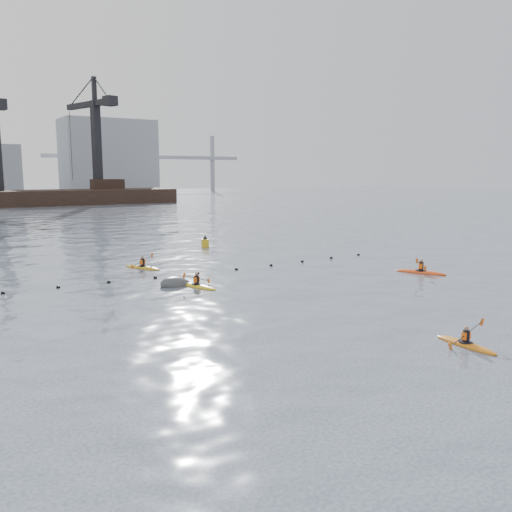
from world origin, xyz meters
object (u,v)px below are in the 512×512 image
object	(u,v)px
kayaker_0	(466,344)
kayaker_4	(421,272)
mooring_buoy	(177,285)
kayaker_3	(197,285)
kayaker_5	(143,267)
nav_buoy	(205,243)

from	to	relation	value
kayaker_0	kayaker_4	world-z (taller)	kayaker_4
kayaker_4	kayaker_0	bearing A→B (deg)	21.28
kayaker_4	mooring_buoy	xyz separation A→B (m)	(-15.75, 5.16, -0.11)
kayaker_0	mooring_buoy	bearing A→B (deg)	108.37
kayaker_0	kayaker_3	size ratio (longest dim) A/B	0.90
kayaker_5	kayaker_0	bearing A→B (deg)	-105.46
mooring_buoy	nav_buoy	size ratio (longest dim) A/B	1.72
mooring_buoy	nav_buoy	world-z (taller)	nav_buoy
kayaker_0	mooring_buoy	size ratio (longest dim) A/B	1.34
nav_buoy	mooring_buoy	bearing A→B (deg)	-122.85
kayaker_4	mooring_buoy	distance (m)	16.58
mooring_buoy	kayaker_5	bearing A→B (deg)	86.73
kayaker_5	mooring_buoy	size ratio (longest dim) A/B	1.47
mooring_buoy	kayaker_4	bearing A→B (deg)	-18.15
kayaker_0	nav_buoy	xyz separation A→B (m)	(4.36, 31.19, 0.29)
kayaker_0	kayaker_3	distance (m)	16.28
kayaker_5	mooring_buoy	xyz separation A→B (m)	(-0.38, -6.74, -0.10)
kayaker_4	nav_buoy	xyz separation A→B (m)	(-6.47, 19.55, 0.27)
kayaker_5	kayaker_3	bearing A→B (deg)	-112.94
kayaker_4	mooring_buoy	world-z (taller)	kayaker_4
kayaker_3	mooring_buoy	distance (m)	1.35
kayaker_3	kayaker_4	world-z (taller)	kayaker_4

